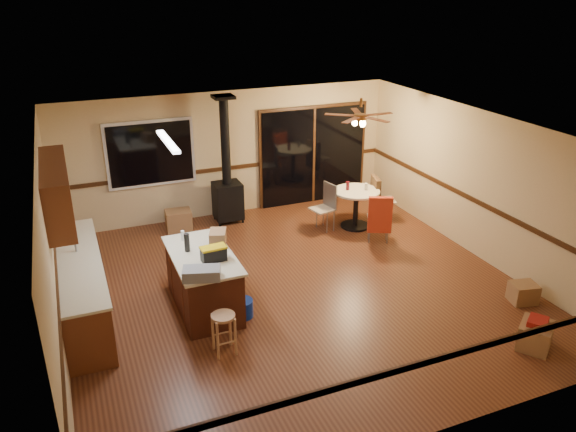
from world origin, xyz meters
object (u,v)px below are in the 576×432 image
blue_bucket (242,308)px  chair_right (376,194)px  bar_stool (224,334)px  chair_near (380,214)px  box_corner_b (523,293)px  toolbox_grey (202,273)px  dining_table (356,202)px  kitchen_island (203,281)px  box_corner_a (535,336)px  box_under_window (179,220)px  wood_stove (227,188)px  chair_left (327,202)px  toolbox_black (214,255)px

blue_bucket → chair_right: bearing=32.8°
bar_stool → chair_near: 4.24m
box_corner_b → toolbox_grey: bearing=168.0°
dining_table → chair_near: chair_near is taller
chair_near → box_corner_b: 2.88m
bar_stool → box_corner_b: 4.67m
kitchen_island → box_corner_a: kitchen_island is taller
kitchen_island → box_corner_b: size_ratio=4.37×
kitchen_island → box_under_window: kitchen_island is taller
box_corner_b → wood_stove: bearing=124.6°
blue_bucket → chair_near: (3.16, 1.40, 0.46)m
kitchen_island → chair_near: bearing=14.4°
bar_stool → box_under_window: size_ratio=1.17×
toolbox_grey → box_corner_b: bearing=-12.0°
box_under_window → box_corner_b: (4.34, -4.76, -0.04)m
toolbox_grey → dining_table: size_ratio=0.54×
chair_right → box_corner_b: size_ratio=1.82×
toolbox_grey → wood_stove: bearing=68.6°
kitchen_island → wood_stove: (1.30, 3.05, 0.28)m
blue_bucket → box_corner_a: box_corner_a is taller
kitchen_island → bar_stool: kitchen_island is taller
chair_left → box_corner_a: size_ratio=1.08×
toolbox_black → box_under_window: 3.39m
chair_right → box_under_window: 4.03m
box_corner_a → chair_left: bearing=101.0°
toolbox_grey → blue_bucket: (0.63, 0.25, -0.84)m
box_corner_a → toolbox_black: bearing=147.2°
bar_stool → box_corner_a: size_ratio=1.22×
chair_left → kitchen_island: bearing=-147.3°
wood_stove → chair_near: (2.31, -2.12, -0.13)m
bar_stool → chair_right: (4.15, 3.10, 0.31)m
chair_left → chair_near: same height
wood_stove → dining_table: bearing=-28.8°
box_corner_a → box_corner_b: bearing=53.5°
chair_right → box_corner_a: size_ratio=1.47×
toolbox_grey → chair_right: bearing=31.4°
dining_table → chair_left: size_ratio=1.79×
chair_left → box_corner_b: (1.61, -3.65, -0.43)m
chair_near → box_corner_a: size_ratio=1.47×
blue_bucket → wood_stove: bearing=76.4°
bar_stool → chair_right: chair_right is taller
toolbox_grey → chair_left: bearing=39.8°
box_under_window → blue_bucket: bearing=-86.9°
blue_bucket → chair_right: 4.38m
kitchen_island → dining_table: (3.59, 1.79, 0.08)m
wood_stove → chair_right: size_ratio=3.60×
wood_stove → blue_bucket: 3.67m
box_under_window → chair_near: bearing=-32.0°
bar_stool → chair_near: bearing=30.3°
chair_left → chair_right: same height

